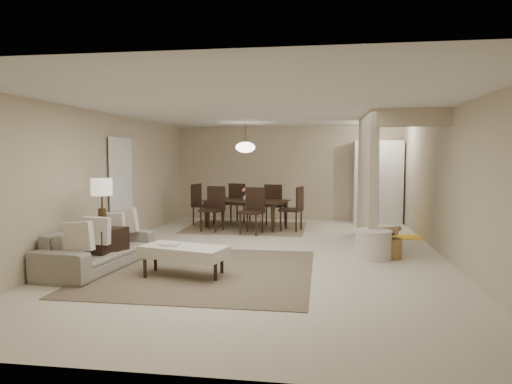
% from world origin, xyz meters
% --- Properties ---
extents(floor, '(9.00, 9.00, 0.00)m').
position_xyz_m(floor, '(0.00, 0.00, 0.00)').
color(floor, beige).
rests_on(floor, ground).
extents(ceiling, '(9.00, 9.00, 0.00)m').
position_xyz_m(ceiling, '(0.00, 0.00, 2.50)').
color(ceiling, white).
rests_on(ceiling, back_wall).
extents(back_wall, '(6.00, 0.00, 6.00)m').
position_xyz_m(back_wall, '(0.00, 4.50, 1.25)').
color(back_wall, '#C1B192').
rests_on(back_wall, floor).
extents(left_wall, '(0.00, 9.00, 9.00)m').
position_xyz_m(left_wall, '(-3.00, 0.00, 1.25)').
color(left_wall, '#C1B192').
rests_on(left_wall, floor).
extents(right_wall, '(0.00, 9.00, 9.00)m').
position_xyz_m(right_wall, '(3.00, 0.00, 1.25)').
color(right_wall, '#C1B192').
rests_on(right_wall, floor).
extents(partition, '(0.15, 2.50, 2.50)m').
position_xyz_m(partition, '(1.80, 1.25, 1.25)').
color(partition, '#C1B192').
rests_on(partition, floor).
extents(doorway, '(0.04, 0.90, 2.04)m').
position_xyz_m(doorway, '(-2.97, 0.60, 1.02)').
color(doorway, black).
rests_on(doorway, floor).
extents(pantry_cabinet, '(1.20, 0.55, 2.10)m').
position_xyz_m(pantry_cabinet, '(2.35, 4.15, 1.05)').
color(pantry_cabinet, white).
rests_on(pantry_cabinet, floor).
extents(flush_light, '(0.44, 0.44, 0.05)m').
position_xyz_m(flush_light, '(2.30, 3.20, 2.46)').
color(flush_light, white).
rests_on(flush_light, ceiling).
extents(living_rug, '(3.20, 3.20, 0.01)m').
position_xyz_m(living_rug, '(-0.80, -1.33, 0.01)').
color(living_rug, brown).
rests_on(living_rug, floor).
extents(sofa, '(2.21, 1.03, 0.62)m').
position_xyz_m(sofa, '(-2.45, -1.33, 0.31)').
color(sofa, gray).
rests_on(sofa, floor).
extents(ottoman_bench, '(1.32, 0.85, 0.44)m').
position_xyz_m(ottoman_bench, '(-1.00, -1.63, 0.35)').
color(ottoman_bench, beige).
rests_on(ottoman_bench, living_rug).
extents(side_table, '(0.72, 0.72, 0.62)m').
position_xyz_m(side_table, '(-2.40, -1.29, 0.31)').
color(side_table, black).
rests_on(side_table, floor).
extents(table_lamp, '(0.32, 0.32, 0.76)m').
position_xyz_m(table_lamp, '(-2.40, -1.29, 1.18)').
color(table_lamp, '#40321B').
rests_on(table_lamp, side_table).
extents(round_pouf, '(0.62, 0.62, 0.48)m').
position_xyz_m(round_pouf, '(1.79, -0.11, 0.24)').
color(round_pouf, beige).
rests_on(round_pouf, floor).
extents(wicker_basket, '(0.50, 0.50, 0.33)m').
position_xyz_m(wicker_basket, '(2.08, 0.00, 0.17)').
color(wicker_basket, olive).
rests_on(wicker_basket, floor).
extents(dining_rug, '(2.80, 2.10, 0.01)m').
position_xyz_m(dining_rug, '(-0.86, 2.81, 0.01)').
color(dining_rug, '#755F49').
rests_on(dining_rug, floor).
extents(dining_table, '(2.10, 1.50, 0.66)m').
position_xyz_m(dining_table, '(-0.86, 2.81, 0.33)').
color(dining_table, black).
rests_on(dining_table, dining_rug).
extents(dining_chairs, '(2.77, 2.28, 1.02)m').
position_xyz_m(dining_chairs, '(-0.86, 2.81, 0.51)').
color(dining_chairs, black).
rests_on(dining_chairs, dining_rug).
extents(vase, '(0.16, 0.16, 0.14)m').
position_xyz_m(vase, '(-0.86, 2.81, 0.74)').
color(vase, white).
rests_on(vase, dining_table).
extents(yellow_mat, '(0.97, 0.61, 0.01)m').
position_xyz_m(yellow_mat, '(2.64, 2.04, 0.01)').
color(yellow_mat, yellow).
rests_on(yellow_mat, floor).
extents(pendant_light, '(0.46, 0.46, 0.71)m').
position_xyz_m(pendant_light, '(-0.86, 2.81, 1.92)').
color(pendant_light, '#40321B').
rests_on(pendant_light, ceiling).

